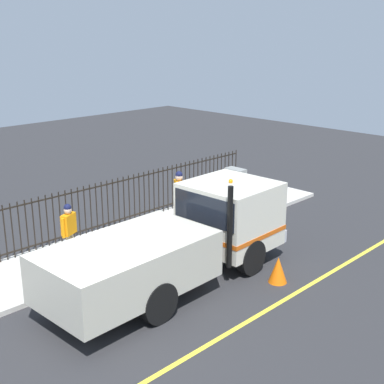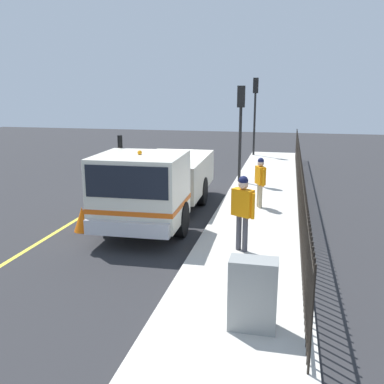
# 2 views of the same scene
# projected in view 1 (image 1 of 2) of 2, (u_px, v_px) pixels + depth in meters

# --- Properties ---
(ground_plane) EXTENTS (50.61, 50.61, 0.00)m
(ground_plane) POSITION_uv_depth(u_px,v_px,m) (100.00, 326.00, 11.50)
(ground_plane) COLOR #2B2B2D
(ground_plane) RESTS_ON ground
(sidewalk_slab) EXTENTS (2.73, 23.00, 0.13)m
(sidewalk_slab) POSITION_uv_depth(u_px,v_px,m) (26.00, 277.00, 13.68)
(sidewalk_slab) COLOR beige
(sidewalk_slab) RESTS_ON ground
(lane_marking) EXTENTS (0.12, 20.70, 0.01)m
(lane_marking) POSITION_uv_depth(u_px,v_px,m) (167.00, 369.00, 10.03)
(lane_marking) COLOR yellow
(lane_marking) RESTS_ON ground
(work_truck) EXTENTS (2.43, 7.04, 2.60)m
(work_truck) POSITION_uv_depth(u_px,v_px,m) (189.00, 234.00, 13.37)
(work_truck) COLOR silver
(work_truck) RESTS_ON ground
(worker_standing) EXTENTS (0.59, 0.45, 1.82)m
(worker_standing) POSITION_uv_depth(u_px,v_px,m) (179.00, 192.00, 16.82)
(worker_standing) COLOR orange
(worker_standing) RESTS_ON sidewalk_slab
(pedestrian_distant) EXTENTS (0.38, 0.56, 1.63)m
(pedestrian_distant) POSITION_uv_depth(u_px,v_px,m) (69.00, 226.00, 14.24)
(pedestrian_distant) COLOR orange
(pedestrian_distant) RESTS_ON sidewalk_slab
(iron_fence) EXTENTS (0.04, 19.59, 1.60)m
(iron_fence) POSITION_uv_depth(u_px,v_px,m) (1.00, 234.00, 14.23)
(iron_fence) COLOR black
(iron_fence) RESTS_ON sidewalk_slab
(utility_cabinet) EXTENTS (0.76, 0.42, 1.18)m
(utility_cabinet) POSITION_uv_depth(u_px,v_px,m) (235.00, 184.00, 19.66)
(utility_cabinet) COLOR gray
(utility_cabinet) RESTS_ON sidewalk_slab
(traffic_cone) EXTENTS (0.48, 0.48, 0.69)m
(traffic_cone) POSITION_uv_depth(u_px,v_px,m) (278.00, 270.00, 13.43)
(traffic_cone) COLOR orange
(traffic_cone) RESTS_ON ground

